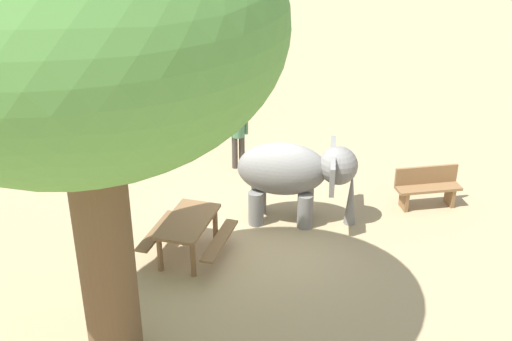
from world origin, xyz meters
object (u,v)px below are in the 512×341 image
shade_tree_main (79,34)px  market_stall_green (162,53)px  person_handler (238,131)px  wooden_bench (427,186)px  elephant (295,173)px  market_stall_white (81,61)px  picnic_table_near (188,229)px

shade_tree_main → market_stall_green: size_ratio=2.69×
person_handler → shade_tree_main: shade_tree_main is taller
wooden_bench → market_stall_green: 10.68m
market_stall_green → shade_tree_main: bearing=-108.0°
elephant → person_handler: elephant is taller
person_handler → shade_tree_main: 7.81m
wooden_bench → shade_tree_main: bearing=28.5°
wooden_bench → market_stall_green: (-3.12, 10.19, 0.67)m
elephant → market_stall_white: (-2.80, 9.68, 0.05)m
picnic_table_near → market_stall_white: 10.17m
person_handler → picnic_table_near: person_handler is taller
wooden_bench → market_stall_white: (-5.72, 10.19, 0.67)m
picnic_table_near → elephant: bearing=139.3°
elephant → shade_tree_main: bearing=-119.2°
picnic_table_near → market_stall_green: size_ratio=0.83×
wooden_bench → market_stall_green: size_ratio=0.58×
shade_tree_main → elephant: bearing=31.7°
wooden_bench → person_handler: bearing=-35.2°
shade_tree_main → market_stall_green: shade_tree_main is taller
wooden_bench → market_stall_green: bearing=-60.8°
market_stall_white → picnic_table_near: bearing=-87.8°
elephant → market_stall_green: size_ratio=0.95×
elephant → market_stall_green: market_stall_green is taller
shade_tree_main → wooden_bench: shade_tree_main is taller
shade_tree_main → picnic_table_near: (1.79, 2.12, -4.28)m
elephant → person_handler: bearing=122.0°
elephant → market_stall_white: bearing=135.2°
market_stall_white → market_stall_green: same height
picnic_table_near → market_stall_green: 10.40m
person_handler → market_stall_white: 7.34m
shade_tree_main → market_stall_green: 13.43m
wooden_bench → picnic_table_near: bearing=11.7°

